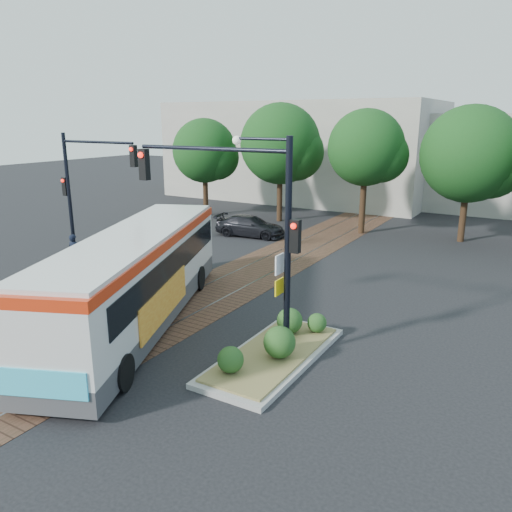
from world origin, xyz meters
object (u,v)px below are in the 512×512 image
object	(u,v)px
traffic_island	(276,347)
parked_car	(250,226)
officer	(74,253)
signal_pole_left	(83,179)
signal_pole_main	(248,211)
city_bus	(137,274)

from	to	relation	value
traffic_island	parked_car	size ratio (longest dim) A/B	1.26
officer	signal_pole_left	bearing A→B (deg)	-57.24
officer	parked_car	bearing A→B (deg)	-109.16
signal_pole_main	signal_pole_left	world-z (taller)	signal_pole_main
officer	signal_pole_main	bearing A→B (deg)	163.92
signal_pole_main	officer	world-z (taller)	signal_pole_main
traffic_island	signal_pole_main	xyz separation A→B (m)	(-0.96, 0.09, 3.83)
city_bus	officer	world-z (taller)	city_bus
traffic_island	signal_pole_left	size ratio (longest dim) A/B	0.87
signal_pole_main	parked_car	size ratio (longest dim) A/B	1.45
traffic_island	officer	xyz separation A→B (m)	(-11.76, 2.82, 0.52)
officer	city_bus	bearing A→B (deg)	154.26
traffic_island	signal_pole_left	bearing A→B (deg)	159.64
city_bus	parked_car	world-z (taller)	city_bus
signal_pole_left	parked_car	world-z (taller)	signal_pole_left
traffic_island	officer	world-z (taller)	officer
signal_pole_left	officer	world-z (taller)	signal_pole_left
traffic_island	parked_car	distance (m)	15.47
parked_car	city_bus	bearing A→B (deg)	-172.07
city_bus	officer	xyz separation A→B (m)	(-6.63, 2.93, -0.87)
signal_pole_main	signal_pole_left	size ratio (longest dim) A/B	1.00
traffic_island	signal_pole_left	distance (m)	14.50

